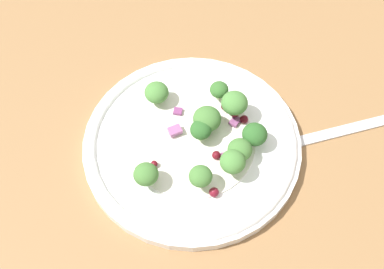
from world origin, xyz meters
The scene contains 25 objects.
ground_plane centered at (0.00, 0.00, -1.00)cm, with size 180.00×180.00×2.00cm, color olive.
plate centered at (-1.33, -2.71, 0.86)cm, with size 23.09×23.09×1.70cm.
dressing_pool centered at (-1.33, -2.71, 1.30)cm, with size 13.39×13.39×0.20cm, color white.
broccoli_floret_0 centered at (0.41, -4.58, 3.00)cm, with size 2.97×2.97×3.00cm.
broccoli_floret_1 centered at (1.03, -7.75, 3.56)cm, with size 2.83×2.83×2.87cm.
broccoli_floret_2 centered at (-1.18, -3.66, 3.03)cm, with size 2.24×2.24×2.27cm.
broccoli_floret_3 centered at (-2.76, -8.98, 2.89)cm, with size 2.62×2.62×2.65cm.
broccoli_floret_4 centered at (3.49, -6.71, 2.95)cm, with size 2.04×2.04×2.07cm.
broccoli_floret_5 centered at (-5.18, 2.67, 3.14)cm, with size 2.49×2.49×2.52cm.
broccoli_floret_6 centered at (-6.49, -2.49, 3.20)cm, with size 2.33×2.33×2.36cm.
broccoli_floret_7 centered at (-4.19, -7.05, 2.84)cm, with size 2.52×2.52×2.55cm.
broccoli_floret_8 centered at (-5.68, -5.89, 3.41)cm, with size 2.58×2.58×2.61cm.
broccoli_floret_9 centered at (4.57, 0.12, 2.84)cm, with size 2.64×2.64×2.67cm.
cranberry_0 centered at (-3.70, -4.76, 1.75)cm, with size 0.91×0.91×0.91cm, color maroon.
cranberry_1 centered at (0.18, -8.68, 1.75)cm, with size 0.92×0.92×0.92cm, color #4C0A14.
cranberry_2 centered at (1.94, -7.02, 1.92)cm, with size 0.85×0.85×0.85cm, color #4C0A14.
cranberry_3 centered at (-7.71, -3.60, 1.72)cm, with size 0.99×0.99×0.99cm, color maroon.
cranberry_4 centered at (-3.45, 1.66, 1.79)cm, with size 0.71×0.71×0.71cm, color maroon.
cranberry_5 centered at (0.69, -7.80, 2.21)cm, with size 0.92×0.92×0.92cm, color maroon.
cranberry_6 centered at (-4.71, -5.43, 1.72)cm, with size 0.77×0.77×0.77cm, color #4C0A14.
onion_bit_0 centered at (0.25, -1.14, 1.92)cm, with size 1.36×1.05×0.49cm, color #A35B93.
onion_bit_1 centered at (2.55, -1.94, 1.62)cm, with size 0.92×0.86×0.33cm, color #843D75.
onion_bit_2 centered at (-4.07, -5.78, 1.63)cm, with size 1.13×0.95×0.37cm, color #843D75.
onion_bit_3 centered at (-0.31, -7.69, 1.67)cm, with size 0.87×1.23×0.38cm, color #934C84.
fork centered at (-2.78, -17.33, 0.25)cm, with size 3.14×18.68×0.50cm.
Camera 1 is at (-28.24, 2.84, 47.29)cm, focal length 47.58 mm.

